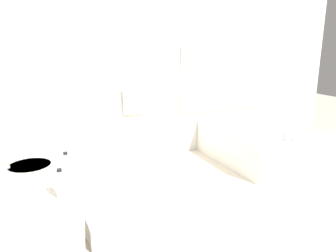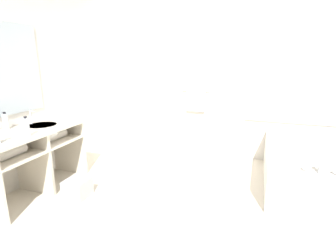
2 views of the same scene
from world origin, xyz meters
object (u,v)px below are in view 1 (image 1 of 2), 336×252
Objects in this scene: bathtub at (250,143)px; waste_bin at (103,232)px; water_bottle_1 at (67,167)px; water_bottle_2 at (60,184)px.

bathtub is 2.95m from waste_bin.
water_bottle_1 reaches higher than waste_bin.
water_bottle_2 is at bearing -105.75° from water_bottle_1.
water_bottle_2 is 1.11m from waste_bin.
water_bottle_1 reaches higher than bathtub.
water_bottle_1 is at bearing 74.25° from water_bottle_2.
bathtub is 3.44m from water_bottle_1.
water_bottle_1 is (-3.01, -1.51, 0.66)m from bathtub.
waste_bin is (-2.69, -1.18, -0.18)m from bathtub.
bathtub is at bearing 23.70° from waste_bin.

